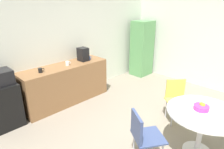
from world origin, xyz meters
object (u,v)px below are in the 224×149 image
(fruit_bowl, at_px, (201,107))
(coffee_maker, at_px, (83,54))
(mini_fridge, at_px, (3,106))
(mug_green, at_px, (89,58))
(chair_yellow, at_px, (177,96))
(mug_red, at_px, (67,63))
(round_table, at_px, (202,120))
(locker_cabinet, at_px, (142,48))
(chair_navy, at_px, (142,133))
(mug_white, at_px, (40,70))

(fruit_bowl, distance_m, coffee_maker, 2.88)
(mini_fridge, bearing_deg, mug_green, -1.14)
(chair_yellow, relative_size, mug_red, 6.43)
(round_table, bearing_deg, locker_cabinet, 51.58)
(chair_navy, height_order, mug_green, mug_green)
(round_table, distance_m, mug_red, 2.93)
(chair_navy, bearing_deg, mug_white, 97.40)
(round_table, xyz_separation_m, chair_navy, (-0.80, 0.51, -0.08))
(fruit_bowl, bearing_deg, locker_cabinet, 51.34)
(mug_red, bearing_deg, locker_cabinet, -1.12)
(mini_fridge, xyz_separation_m, mug_green, (2.04, -0.04, 0.52))
(mug_white, xyz_separation_m, coffee_maker, (1.13, 0.06, 0.11))
(chair_yellow, distance_m, mug_green, 2.24)
(mug_red, bearing_deg, chair_navy, -98.23)
(locker_cabinet, bearing_deg, mug_white, 179.30)
(mug_green, xyz_separation_m, mug_red, (-0.62, -0.01, 0.00))
(chair_yellow, xyz_separation_m, chair_navy, (-1.41, -0.22, 0.00))
(mini_fridge, distance_m, locker_cabinet, 4.15)
(round_table, height_order, chair_navy, chair_navy)
(chair_navy, relative_size, coffee_maker, 2.59)
(chair_yellow, bearing_deg, locker_cabinet, 52.03)
(mini_fridge, distance_m, chair_yellow, 3.32)
(locker_cabinet, bearing_deg, mug_green, 178.37)
(mini_fridge, xyz_separation_m, fruit_bowl, (1.91, -2.87, 0.36))
(mini_fridge, height_order, round_table, mini_fridge)
(mini_fridge, bearing_deg, locker_cabinet, -1.39)
(mini_fridge, bearing_deg, chair_navy, -65.79)
(chair_yellow, distance_m, fruit_bowl, 0.93)
(mini_fridge, distance_m, round_table, 3.48)
(chair_yellow, xyz_separation_m, coffee_maker, (-0.59, 2.19, 0.54))
(mini_fridge, bearing_deg, mug_red, -1.90)
(mug_green, distance_m, mug_red, 0.62)
(chair_navy, bearing_deg, mug_red, 81.77)
(locker_cabinet, height_order, round_table, locker_cabinet)
(mini_fridge, height_order, locker_cabinet, locker_cabinet)
(mug_green, bearing_deg, locker_cabinet, -1.63)
(mini_fridge, distance_m, chair_navy, 2.65)
(mug_white, distance_m, mug_green, 1.26)
(mini_fridge, xyz_separation_m, coffee_maker, (1.90, 0.00, 0.64))
(mug_white, bearing_deg, mini_fridge, 175.67)
(coffee_maker, bearing_deg, round_table, -90.29)
(locker_cabinet, relative_size, chair_yellow, 2.05)
(mug_red, distance_m, coffee_maker, 0.49)
(mini_fridge, height_order, coffee_maker, coffee_maker)
(mug_white, bearing_deg, coffee_maker, 3.00)
(mini_fridge, relative_size, mug_white, 6.59)
(locker_cabinet, xyz_separation_m, coffee_maker, (-2.22, 0.10, 0.21))
(locker_cabinet, xyz_separation_m, fruit_bowl, (-2.21, -2.77, -0.07))
(round_table, distance_m, coffee_maker, 2.96)
(chair_navy, bearing_deg, locker_cabinet, 37.24)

